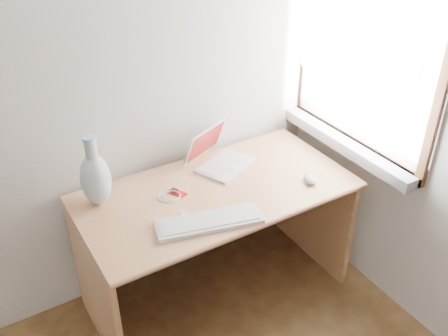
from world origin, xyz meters
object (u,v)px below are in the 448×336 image
laptop (222,156)px  external_keyboard (209,222)px  desk (209,214)px  vase (95,178)px

laptop → external_keyboard: bearing=-150.7°
external_keyboard → desk: bearing=75.7°
desk → external_keyboard: 0.40m
desk → external_keyboard: bearing=-118.8°
laptop → vase: (-0.68, -0.01, 0.10)m
laptop → external_keyboard: laptop is taller
desk → external_keyboard: size_ratio=2.71×
desk → laptop: (0.15, 0.12, 0.25)m
external_keyboard → vase: (-0.37, 0.40, 0.13)m
laptop → vase: size_ratio=0.97×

